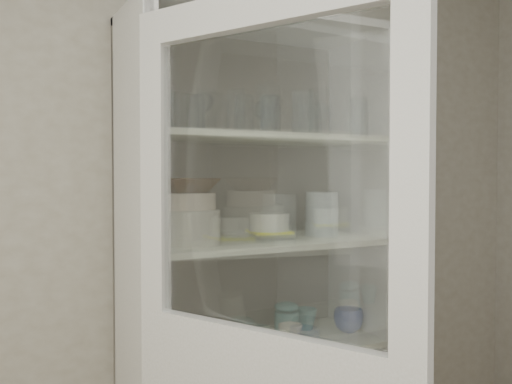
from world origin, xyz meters
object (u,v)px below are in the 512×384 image
goblet_1 (203,111)px  terracotta_bowl (189,185)px  mug_blue (349,320)px  white_canister (150,335)px  cream_bowl (189,201)px  yellow_trivet (269,232)px  goblet_2 (262,118)px  plate_stack_front (189,227)px  pantry_cabinet (249,318)px  mug_white (290,335)px  goblet_3 (321,119)px  measuring_cups (240,348)px  glass_platter (269,236)px  mug_teal (306,319)px  grey_bowl_stack (322,214)px  white_ramekin (269,222)px  plate_stack_back (187,225)px  goblet_0 (144,109)px  teal_jar (287,321)px

goblet_1 → terracotta_bowl: goblet_1 is taller
mug_blue → white_canister: 0.82m
cream_bowl → yellow_trivet: cream_bowl is taller
goblet_2 → plate_stack_front: bearing=-158.1°
pantry_cabinet → mug_white: (0.09, -0.17, -0.04)m
goblet_3 → measuring_cups: size_ratio=1.87×
goblet_1 → glass_platter: size_ratio=0.53×
goblet_3 → mug_teal: bearing=-172.8°
pantry_cabinet → mug_blue: (0.41, -0.10, -0.03)m
yellow_trivet → grey_bowl_stack: bearing=-5.4°
cream_bowl → white_ramekin: bearing=7.6°
grey_bowl_stack → plate_stack_back: bearing=168.3°
goblet_2 → grey_bowl_stack: 0.46m
goblet_0 → grey_bowl_stack: 0.82m
mug_teal → white_canister: white_canister is taller
yellow_trivet → white_ramekin: size_ratio=0.96×
plate_stack_front → yellow_trivet: size_ratio=1.49×
measuring_cups → white_ramekin: bearing=31.4°
white_ramekin → white_canister: white_ramekin is taller
goblet_3 → teal_jar: bearing=-164.7°
mug_blue → white_canister: bearing=-173.6°
yellow_trivet → grey_bowl_stack: grey_bowl_stack is taller
yellow_trivet → mug_white: yellow_trivet is taller
goblet_2 → measuring_cups: 0.91m
goblet_3 → mug_blue: size_ratio=1.45×
goblet_3 → mug_blue: 0.85m
plate_stack_front → glass_platter: 0.36m
white_canister → plate_stack_back: bearing=18.7°
plate_stack_front → measuring_cups: 0.48m
plate_stack_back → measuring_cups: bearing=-57.7°
pantry_cabinet → mug_blue: pantry_cabinet is taller
grey_bowl_stack → white_canister: bearing=175.6°
white_ramekin → mug_white: size_ratio=1.73×
goblet_0 → grey_bowl_stack: goblet_0 is taller
teal_jar → goblet_2: bearing=126.3°
cream_bowl → yellow_trivet: 0.38m
pantry_cabinet → goblet_0: bearing=174.2°
mug_white → measuring_cups: (-0.21, 0.01, -0.02)m
goblet_2 → teal_jar: goblet_2 is taller
goblet_0 → mug_teal: bearing=-2.9°
teal_jar → measuring_cups: size_ratio=1.26×
yellow_trivet → terracotta_bowl: bearing=-172.4°
cream_bowl → teal_jar: cream_bowl is taller
pantry_cabinet → goblet_0: (-0.41, 0.04, 0.81)m
white_canister → glass_platter: bearing=-3.9°
teal_jar → plate_stack_front: bearing=-172.3°
pantry_cabinet → yellow_trivet: (0.07, -0.05, 0.35)m
white_canister → terracotta_bowl: bearing=-32.9°
goblet_2 → white_ramekin: bearing=-100.4°
goblet_1 → grey_bowl_stack: (0.48, -0.10, -0.40)m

